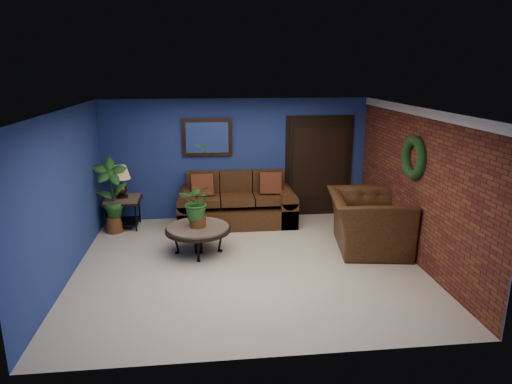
{
  "coord_description": "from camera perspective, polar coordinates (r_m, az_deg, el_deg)",
  "views": [
    {
      "loc": [
        -0.65,
        -6.84,
        3.1
      ],
      "look_at": [
        0.19,
        0.55,
        1.07
      ],
      "focal_mm": 32.0,
      "sensor_mm": 36.0,
      "label": 1
    }
  ],
  "objects": [
    {
      "name": "wall_right_brick",
      "position": [
        7.86,
        19.39,
        0.8
      ],
      "size": [
        0.04,
        5.0,
        2.5
      ],
      "primitive_type": "cube",
      "color": "brown",
      "rests_on": "ground"
    },
    {
      "name": "table_lamp",
      "position": [
        9.28,
        -16.53,
        1.72
      ],
      "size": [
        0.37,
        0.37,
        0.62
      ],
      "color": "#432614",
      "rests_on": "end_table"
    },
    {
      "name": "side_chair",
      "position": [
        9.34,
        -1.91,
        -0.41
      ],
      "size": [
        0.52,
        0.52,
        1.01
      ],
      "rotation": [
        0.0,
        0.0,
        0.23
      ],
      "color": "#522917",
      "rests_on": "ground"
    },
    {
      "name": "floor_plant",
      "position": [
        9.16,
        12.97,
        -1.87
      ],
      "size": [
        0.46,
        0.4,
        0.87
      ],
      "color": "brown",
      "rests_on": "ground"
    },
    {
      "name": "coffee_table",
      "position": [
        7.88,
        -7.26,
        -4.69
      ],
      "size": [
        1.12,
        1.12,
        0.48
      ],
      "rotation": [
        0.0,
        0.0,
        -0.13
      ],
      "color": "#514C47",
      "rests_on": "ground"
    },
    {
      "name": "wall_mirror",
      "position": [
        9.4,
        -6.12,
        6.78
      ],
      "size": [
        1.02,
        0.06,
        0.77
      ],
      "primitive_type": "cube",
      "color": "#432614",
      "rests_on": "wall_back"
    },
    {
      "name": "wall_back",
      "position": [
        9.54,
        -2.44,
        4.12
      ],
      "size": [
        5.5,
        0.04,
        2.5
      ],
      "primitive_type": "cube",
      "color": "navy",
      "rests_on": "ground"
    },
    {
      "name": "wall_left",
      "position": [
        7.39,
        -22.74,
        -0.41
      ],
      "size": [
        0.04,
        5.0,
        2.5
      ],
      "primitive_type": "cube",
      "color": "navy",
      "rests_on": "ground"
    },
    {
      "name": "floor",
      "position": [
        7.54,
        -0.96,
        -8.98
      ],
      "size": [
        5.5,
        5.5,
        0.0
      ],
      "primitive_type": "plane",
      "color": "beige",
      "rests_on": "ground"
    },
    {
      "name": "tall_plant",
      "position": [
        9.12,
        -17.61,
        -0.1
      ],
      "size": [
        0.72,
        0.56,
        1.46
      ],
      "color": "brown",
      "rests_on": "ground"
    },
    {
      "name": "ceiling",
      "position": [
        6.9,
        -1.05,
        10.3
      ],
      "size": [
        5.5,
        5.0,
        0.02
      ],
      "primitive_type": "cube",
      "color": "silver",
      "rests_on": "wall_back"
    },
    {
      "name": "closet_door",
      "position": [
        9.83,
        7.83,
        3.13
      ],
      "size": [
        1.44,
        0.06,
        2.18
      ],
      "primitive_type": "cube",
      "color": "black",
      "rests_on": "wall_back"
    },
    {
      "name": "crown_molding",
      "position": [
        7.65,
        19.97,
        9.37
      ],
      "size": [
        0.03,
        5.0,
        0.14
      ],
      "primitive_type": "cube",
      "color": "white",
      "rests_on": "wall_right_brick"
    },
    {
      "name": "end_table",
      "position": [
        9.42,
        -16.28,
        -1.51
      ],
      "size": [
        0.68,
        0.68,
        0.62
      ],
      "color": "#514C47",
      "rests_on": "ground"
    },
    {
      "name": "sofa",
      "position": [
        9.36,
        -2.44,
        -1.8
      ],
      "size": [
        2.36,
        1.02,
        1.06
      ],
      "color": "#4A2A15",
      "rests_on": "ground"
    },
    {
      "name": "wreath",
      "position": [
        7.78,
        19.12,
        4.09
      ],
      "size": [
        0.16,
        0.72,
        0.72
      ],
      "primitive_type": "torus",
      "rotation": [
        0.0,
        1.57,
        0.0
      ],
      "color": "black",
      "rests_on": "wall_right_brick"
    },
    {
      "name": "coffee_plant",
      "position": [
        7.73,
        -7.38,
        -1.36
      ],
      "size": [
        0.63,
        0.57,
        0.76
      ],
      "color": "brown",
      "rests_on": "coffee_table"
    },
    {
      "name": "armchair",
      "position": [
        8.24,
        13.8,
        -3.65
      ],
      "size": [
        1.52,
        1.68,
        0.98
      ],
      "primitive_type": "imported",
      "rotation": [
        0.0,
        0.0,
        1.42
      ],
      "color": "#4A2A15",
      "rests_on": "ground"
    }
  ]
}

